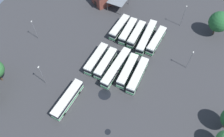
# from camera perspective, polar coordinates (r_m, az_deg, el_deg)

# --- Properties ---
(ground_plane) EXTENTS (112.72, 112.72, 0.00)m
(ground_plane) POSITION_cam_1_polar(r_m,az_deg,el_deg) (67.93, 1.24, -0.48)
(ground_plane) COLOR #333335
(bus_row0_slot4) EXTENTS (12.70, 4.56, 3.54)m
(bus_row0_slot4) POSITION_cam_1_polar(r_m,az_deg,el_deg) (61.66, -11.88, -8.13)
(bus_row0_slot4) COLOR silver
(bus_row0_slot4) RESTS_ON ground_plane
(bus_row1_slot0) EXTENTS (12.96, 4.08, 3.54)m
(bus_row1_slot0) POSITION_cam_1_polar(r_m,az_deg,el_deg) (65.01, 6.98, -1.85)
(bus_row1_slot0) COLOR silver
(bus_row1_slot0) RESTS_ON ground_plane
(bus_row1_slot1) EXTENTS (12.38, 3.88, 3.54)m
(bus_row1_slot1) POSITION_cam_1_polar(r_m,az_deg,el_deg) (65.78, 4.25, -0.51)
(bus_row1_slot1) COLOR silver
(bus_row1_slot1) RESTS_ON ground_plane
(bus_row1_slot2) EXTENTS (15.74, 5.33, 3.54)m
(bus_row1_slot2) POSITION_cam_1_polar(r_m,az_deg,el_deg) (66.25, 1.15, 0.27)
(bus_row1_slot2) COLOR silver
(bus_row1_slot2) RESTS_ON ground_plane
(bus_row1_slot3) EXTENTS (11.81, 4.10, 3.54)m
(bus_row1_slot3) POSITION_cam_1_polar(r_m,az_deg,el_deg) (67.31, -1.70, 1.47)
(bus_row1_slot3) COLOR silver
(bus_row1_slot3) RESTS_ON ground_plane
(bus_row1_slot4) EXTENTS (12.24, 4.21, 3.54)m
(bus_row1_slot4) POSITION_cam_1_polar(r_m,az_deg,el_deg) (68.56, -4.26, 2.66)
(bus_row1_slot4) COLOR silver
(bus_row1_slot4) RESTS_ON ground_plane
(bus_row2_slot0) EXTENTS (12.62, 4.90, 3.54)m
(bus_row2_slot0) POSITION_cam_1_polar(r_m,az_deg,el_deg) (75.27, 11.89, 7.45)
(bus_row2_slot0) COLOR silver
(bus_row2_slot0) RESTS_ON ground_plane
(bus_row2_slot1) EXTENTS (15.72, 4.16, 3.54)m
(bus_row2_slot1) POSITION_cam_1_polar(r_m,az_deg,el_deg) (75.71, 9.31, 8.35)
(bus_row2_slot1) COLOR silver
(bus_row2_slot1) RESTS_ON ground_plane
(bus_row2_slot2) EXTENTS (12.03, 4.07, 3.54)m
(bus_row2_slot2) POSITION_cam_1_polar(r_m,az_deg,el_deg) (76.27, 6.62, 9.20)
(bus_row2_slot2) COLOR silver
(bus_row2_slot2) RESTS_ON ground_plane
(bus_row2_slot3) EXTENTS (11.97, 3.85, 3.54)m
(bus_row2_slot3) POSITION_cam_1_polar(r_m,az_deg,el_deg) (77.13, 4.35, 10.08)
(bus_row2_slot3) COLOR silver
(bus_row2_slot3) RESTS_ON ground_plane
(bus_row2_slot4) EXTENTS (11.95, 4.56, 3.54)m
(bus_row2_slot4) POSITION_cam_1_polar(r_m,az_deg,el_deg) (78.37, 2.04, 11.09)
(bus_row2_slot4) COLOR silver
(bus_row2_slot4) RESTS_ON ground_plane
(lamp_post_far_corner) EXTENTS (0.56, 0.28, 8.96)m
(lamp_post_far_corner) POSITION_cam_1_polar(r_m,az_deg,el_deg) (82.71, 18.81, 13.47)
(lamp_post_far_corner) COLOR slate
(lamp_post_far_corner) RESTS_ON ground_plane
(lamp_post_near_entrance) EXTENTS (0.56, 0.28, 8.26)m
(lamp_post_near_entrance) POSITION_cam_1_polar(r_m,az_deg,el_deg) (64.82, -18.44, -1.54)
(lamp_post_near_entrance) COLOR slate
(lamp_post_near_entrance) RESTS_ON ground_plane
(lamp_post_mid_lot) EXTENTS (0.56, 0.28, 7.91)m
(lamp_post_mid_lot) POSITION_cam_1_polar(r_m,az_deg,el_deg) (78.74, -20.24, 9.98)
(lamp_post_mid_lot) COLOR slate
(lamp_post_mid_lot) RESTS_ON ground_plane
(lamp_post_by_building) EXTENTS (0.56, 0.28, 7.72)m
(lamp_post_by_building) POSITION_cam_1_polar(r_m,az_deg,el_deg) (69.49, 20.34, 2.35)
(lamp_post_by_building) COLOR slate
(lamp_post_by_building) RESTS_ON ground_plane
(tree_north_edge) EXTENTS (7.16, 7.16, 9.34)m
(tree_north_edge) POSITION_cam_1_polar(r_m,az_deg,el_deg) (83.43, 27.05, 11.20)
(tree_north_edge) COLOR brown
(tree_north_edge) RESTS_ON ground_plane
(puddle_near_shelter) EXTENTS (3.78, 3.78, 0.01)m
(puddle_near_shelter) POSITION_cam_1_polar(r_m,az_deg,el_deg) (63.27, -2.04, -7.00)
(puddle_near_shelter) COLOR black
(puddle_near_shelter) RESTS_ON ground_plane
(puddle_between_rows) EXTENTS (1.65, 1.65, 0.01)m
(puddle_between_rows) POSITION_cam_1_polar(r_m,az_deg,el_deg) (58.64, -1.16, -16.78)
(puddle_between_rows) COLOR black
(puddle_between_rows) RESTS_ON ground_plane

